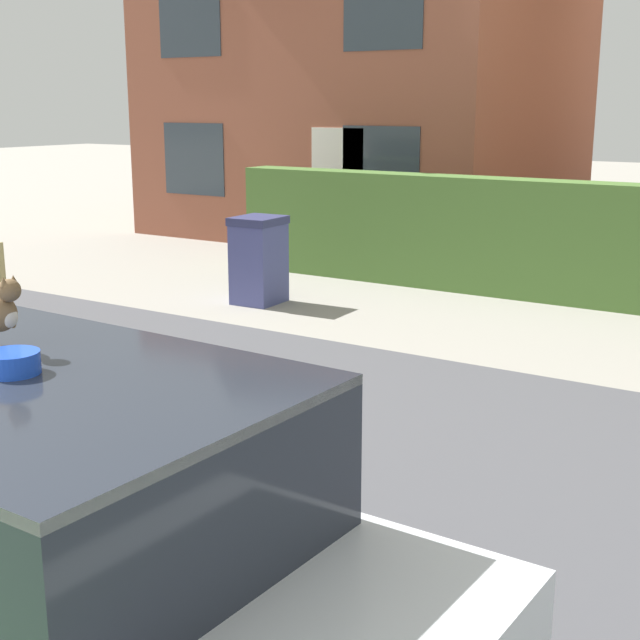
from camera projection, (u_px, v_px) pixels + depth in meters
road_strip at (242, 484)px, 5.97m from camera, size 28.00×6.89×0.01m
garden_hedge at (595, 245)px, 11.12m from camera, size 10.55×0.54×1.54m
cat at (0, 309)px, 3.69m from camera, size 0.28×0.16×0.24m
house_left at (372, 23)px, 17.21m from camera, size 7.47×6.44×7.83m
wheelie_bin at (259, 260)px, 11.30m from camera, size 0.59×0.66×1.11m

